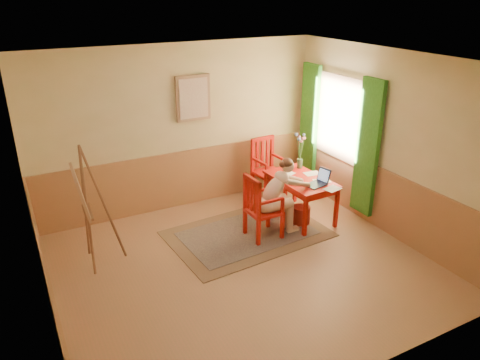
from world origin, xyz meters
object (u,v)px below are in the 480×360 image
easel (83,196)px  table (301,183)px  chair_back (267,168)px  laptop (318,181)px  figure (278,194)px  chair_left (261,207)px

easel → table: bearing=-3.6°
table → chair_back: (-0.03, 1.01, -0.08)m
table → laptop: 0.37m
chair_back → figure: figure is taller
chair_back → laptop: bearing=-84.7°
easel → chair_back: bearing=13.5°
chair_left → chair_back: (0.88, 1.28, 0.03)m
chair_left → laptop: size_ratio=2.42×
chair_left → easel: 2.55m
chair_left → laptop: 1.04m
table → figure: bearing=-156.0°
chair_back → easel: bearing=-166.5°
laptop → figure: bearing=175.6°
figure → easel: bearing=169.9°
figure → easel: 2.81m
figure → chair_back: bearing=65.3°
chair_back → easel: easel is taller
chair_left → chair_back: 1.55m
chair_back → figure: 1.42m
easel → laptop: bearing=-8.9°
table → figure: size_ratio=0.99×
table → easel: easel is taller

